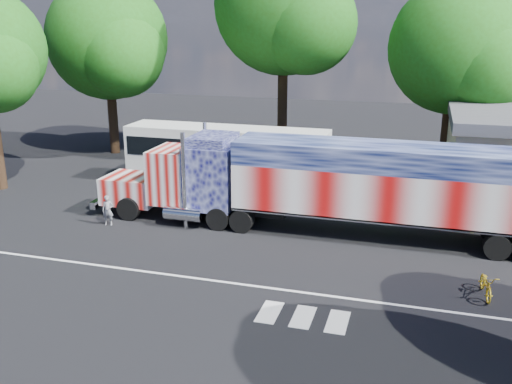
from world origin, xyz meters
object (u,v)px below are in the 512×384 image
(coach_bus, at_px, (227,156))
(tree_n_mid, at_px, (286,6))
(semi_truck, at_px, (331,183))
(bicycle, at_px, (486,284))
(tree_nw_a, at_px, (109,40))
(tree_ne_a, at_px, (457,49))
(woman, at_px, (108,210))

(coach_bus, height_order, tree_n_mid, tree_n_mid)
(semi_truck, bearing_deg, tree_n_mid, 112.06)
(semi_truck, bearing_deg, bicycle, -36.70)
(tree_nw_a, bearing_deg, bicycle, -34.47)
(semi_truck, relative_size, bicycle, 12.40)
(coach_bus, relative_size, tree_nw_a, 0.96)
(semi_truck, xyz_separation_m, tree_n_mid, (-5.72, 14.11, 8.29))
(semi_truck, bearing_deg, tree_nw_a, 146.37)
(semi_truck, height_order, bicycle, semi_truck)
(semi_truck, relative_size, tree_ne_a, 1.82)
(tree_n_mid, distance_m, tree_ne_a, 11.70)
(semi_truck, xyz_separation_m, tree_ne_a, (5.60, 12.78, 5.63))
(woman, bearing_deg, tree_ne_a, 28.35)
(bicycle, xyz_separation_m, tree_n_mid, (-12.40, 19.09, 10.27))
(bicycle, xyz_separation_m, tree_ne_a, (-1.08, 17.75, 7.61))
(semi_truck, bearing_deg, coach_bus, 139.99)
(woman, bearing_deg, tree_nw_a, 104.17)
(tree_n_mid, bearing_deg, tree_nw_a, -171.93)
(tree_nw_a, bearing_deg, coach_bus, -28.79)
(tree_ne_a, height_order, tree_nw_a, tree_nw_a)
(semi_truck, xyz_separation_m, tree_nw_a, (-18.49, 12.30, 5.97))
(coach_bus, height_order, bicycle, coach_bus)
(semi_truck, height_order, woman, semi_truck)
(tree_n_mid, bearing_deg, coach_bus, -101.84)
(tree_ne_a, relative_size, tree_nw_a, 0.95)
(woman, xyz_separation_m, tree_ne_a, (16.33, 14.92, 7.31))
(woman, bearing_deg, tree_n_mid, 58.79)
(coach_bus, height_order, woman, coach_bus)
(woman, xyz_separation_m, tree_nw_a, (-7.76, 14.44, 7.66))
(bicycle, relative_size, tree_ne_a, 0.15)
(woman, height_order, bicycle, woman)
(tree_nw_a, bearing_deg, semi_truck, -33.63)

